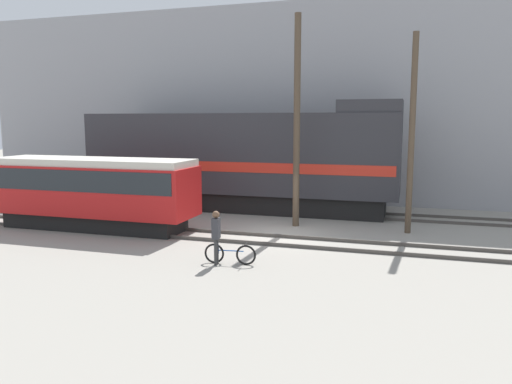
# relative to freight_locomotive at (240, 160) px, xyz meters

# --- Properties ---
(ground_plane) EXTENTS (120.00, 120.00, 0.00)m
(ground_plane) POSITION_rel_freight_locomotive_xyz_m (3.32, -5.15, -2.68)
(ground_plane) COLOR gray
(track_near) EXTENTS (60.00, 1.50, 0.14)m
(track_near) POSITION_rel_freight_locomotive_xyz_m (3.32, -6.36, -2.61)
(track_near) COLOR #47423D
(track_near) RESTS_ON ground
(track_far) EXTENTS (60.00, 1.51, 0.14)m
(track_far) POSITION_rel_freight_locomotive_xyz_m (3.32, 0.00, -2.61)
(track_far) COLOR #47423D
(track_far) RESTS_ON ground
(building_backdrop) EXTENTS (44.58, 6.00, 11.45)m
(building_backdrop) POSITION_rel_freight_locomotive_xyz_m (3.32, 6.51, 3.04)
(building_backdrop) COLOR #99999E
(building_backdrop) RESTS_ON ground
(freight_locomotive) EXTENTS (16.66, 3.04, 5.71)m
(freight_locomotive) POSITION_rel_freight_locomotive_xyz_m (0.00, 0.00, 0.00)
(freight_locomotive) COLOR black
(freight_locomotive) RESTS_ON ground
(streetcar) EXTENTS (9.25, 2.54, 3.11)m
(streetcar) POSITION_rel_freight_locomotive_xyz_m (-4.64, -6.36, -0.90)
(streetcar) COLOR black
(streetcar) RESTS_ON ground
(bicycle) EXTENTS (1.76, 0.44, 0.74)m
(bicycle) POSITION_rel_freight_locomotive_xyz_m (3.01, -9.83, -2.34)
(bicycle) COLOR black
(bicycle) RESTS_ON ground
(person) EXTENTS (0.26, 0.38, 1.81)m
(person) POSITION_rel_freight_locomotive_xyz_m (2.60, -10.02, -1.57)
(person) COLOR #333333
(person) RESTS_ON ground
(utility_pole_left) EXTENTS (0.29, 0.29, 9.33)m
(utility_pole_left) POSITION_rel_freight_locomotive_xyz_m (3.75, -3.18, 1.98)
(utility_pole_left) COLOR #4C3D2D
(utility_pole_left) RESTS_ON ground
(utility_pole_center) EXTENTS (0.26, 0.26, 8.31)m
(utility_pole_center) POSITION_rel_freight_locomotive_xyz_m (8.63, -3.18, 1.47)
(utility_pole_center) COLOR #4C3D2D
(utility_pole_center) RESTS_ON ground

